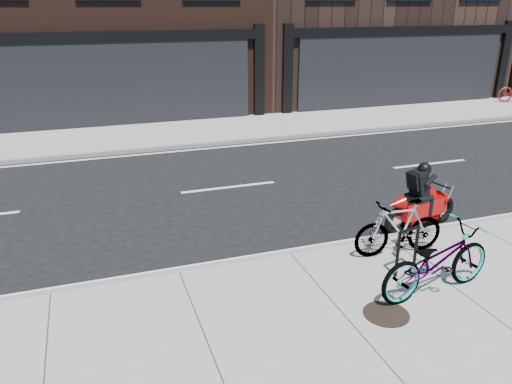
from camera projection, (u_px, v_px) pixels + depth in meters
name	position (u px, v px, depth m)	size (l,w,h in m)	color
ground	(254.00, 218.00, 10.70)	(120.00, 120.00, 0.00)	black
sidewalk_near	(383.00, 364.00, 6.25)	(60.00, 6.00, 0.13)	gray
sidewalk_far	(183.00, 132.00, 17.53)	(60.00, 3.50, 0.13)	gray
bike_rack	(407.00, 247.00, 8.09)	(0.47, 0.15, 0.81)	black
bicycle_front	(437.00, 261.00, 7.51)	(0.72, 2.07, 1.09)	gray
bicycle_rear	(399.00, 228.00, 8.72)	(0.47, 1.68, 1.01)	gray
motorcycle	(425.00, 201.00, 10.04)	(1.89, 0.65, 1.42)	black
manhole_cover	(386.00, 314.00, 7.15)	(0.66, 0.66, 0.01)	black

